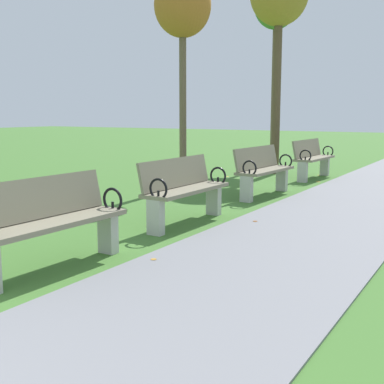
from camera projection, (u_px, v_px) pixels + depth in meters
park_bench_2 at (51, 221)px, 4.81m from camera, size 0.52×1.61×0.90m
park_bench_3 at (184, 189)px, 6.85m from camera, size 0.48×1.60×0.90m
park_bench_4 at (263, 170)px, 9.14m from camera, size 0.54×1.62×0.90m
park_bench_5 at (312, 158)px, 11.56m from camera, size 0.52×1.62×0.90m
tree_2 at (183, 9)px, 9.78m from camera, size 1.12×1.12×4.21m
tree_4 at (276, 8)px, 13.73m from camera, size 1.19×1.19×5.09m
scattered_leaves at (288, 208)px, 7.93m from camera, size 4.35×13.99×0.02m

